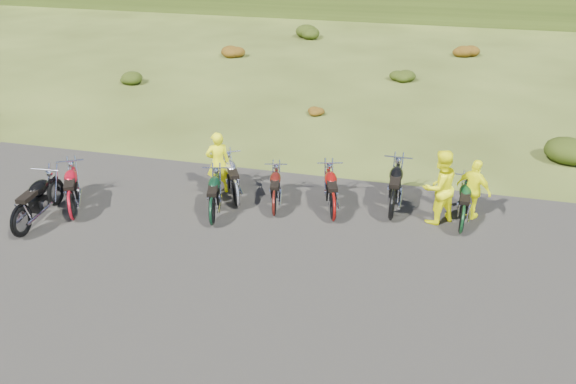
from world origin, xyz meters
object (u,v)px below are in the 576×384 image
(motorcycle_7, at_px, (460,233))
(person_middle, at_px, (218,164))
(motorcycle_0, at_px, (25,236))
(motorcycle_3, at_px, (237,207))

(motorcycle_7, height_order, person_middle, person_middle)
(motorcycle_0, xyz_separation_m, person_middle, (3.79, 3.27, 0.88))
(motorcycle_0, xyz_separation_m, motorcycle_3, (4.50, 2.62, 0.00))
(person_middle, bearing_deg, motorcycle_3, 109.00)
(motorcycle_7, distance_m, person_middle, 6.51)
(motorcycle_0, relative_size, motorcycle_3, 1.10)
(motorcycle_0, relative_size, person_middle, 1.30)
(motorcycle_0, bearing_deg, motorcycle_7, -79.41)
(motorcycle_0, distance_m, motorcycle_3, 5.21)
(motorcycle_3, xyz_separation_m, person_middle, (-0.71, 0.65, 0.88))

